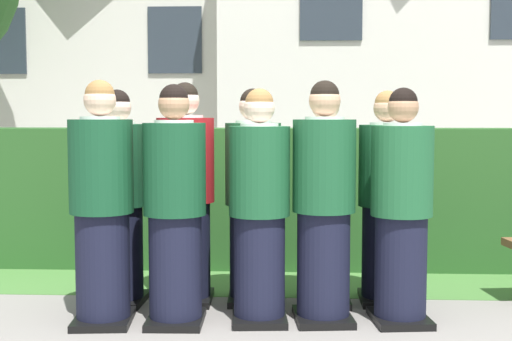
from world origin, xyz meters
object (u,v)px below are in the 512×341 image
student_rear_row_0 (119,202)px  student_rear_row_2 (253,201)px  student_front_row_1 (175,211)px  student_front_row_0 (102,209)px  student_in_red_blazer (186,198)px  student_rear_row_4 (386,202)px  student_front_row_3 (324,208)px  student_front_row_2 (259,212)px  student_front_row_4 (401,212)px  student_rear_row_3 (325,201)px

student_rear_row_0 → student_rear_row_2: 1.03m
student_front_row_1 → student_front_row_0: bearing=-177.6°
student_in_red_blazer → student_front_row_0: bearing=-130.0°
student_front_row_0 → student_front_row_1: bearing=2.4°
student_in_red_blazer → student_rear_row_2: size_ratio=1.03×
student_rear_row_2 → student_rear_row_4: size_ratio=1.01×
student_front_row_3 → student_front_row_2: bearing=-175.8°
student_front_row_4 → student_rear_row_0: 2.13m
student_front_row_3 → student_rear_row_4: student_front_row_3 is taller
student_rear_row_3 → student_front_row_1: bearing=-151.4°
student_front_row_2 → student_rear_row_3: (0.48, 0.50, 0.01)m
student_front_row_2 → student_rear_row_4: student_rear_row_4 is taller
student_rear_row_0 → student_rear_row_2: bearing=5.4°
student_rear_row_4 → student_rear_row_2: bearing=-178.3°
student_front_row_3 → student_rear_row_0: (-1.55, 0.39, -0.02)m
student_front_row_1 → student_front_row_4: 1.57m
student_front_row_0 → student_front_row_4: student_front_row_0 is taller
student_front_row_1 → student_rear_row_3: 1.21m
student_rear_row_0 → student_rear_row_3: 1.58m
student_rear_row_4 → student_front_row_4: bearing=-86.4°
student_rear_row_0 → student_rear_row_3: (1.58, 0.08, 0.01)m
student_front_row_4 → student_in_red_blazer: student_in_red_blazer is taller
student_front_row_1 → student_front_row_2: 0.59m
student_front_row_1 → student_front_row_4: student_front_row_1 is taller
student_front_row_1 → student_in_red_blazer: bearing=90.9°
student_front_row_2 → student_in_red_blazer: size_ratio=0.96×
student_rear_row_3 → student_rear_row_4: student_rear_row_3 is taller
student_front_row_2 → student_rear_row_0: size_ratio=0.99×
student_rear_row_2 → student_front_row_4: bearing=-25.1°
student_front_row_3 → student_in_red_blazer: 1.14m
student_front_row_0 → student_front_row_1: size_ratio=1.02×
student_front_row_2 → student_rear_row_3: student_rear_row_3 is taller
student_rear_row_0 → student_in_red_blazer: student_in_red_blazer is taller
student_front_row_4 → student_rear_row_4: same height
student_front_row_0 → student_rear_row_0: 0.53m
student_in_red_blazer → student_rear_row_0: bearing=-172.3°
student_front_row_1 → student_in_red_blazer: (-0.01, 0.57, 0.02)m
student_rear_row_0 → student_rear_row_2: (1.03, 0.10, 0.00)m
student_front_row_2 → student_rear_row_4: bearing=30.1°
student_front_row_4 → student_rear_row_2: size_ratio=0.99×
student_front_row_0 → student_front_row_3: size_ratio=1.00×
student_front_row_3 → student_rear_row_0: bearing=165.8°
student_front_row_0 → student_rear_row_3: size_ratio=1.02×
student_front_row_3 → student_front_row_4: bearing=-0.7°
student_rear_row_2 → student_front_row_1: bearing=-130.4°
student_rear_row_2 → student_rear_row_4: (1.03, 0.03, -0.01)m
student_front_row_1 → student_front_row_3: (1.03, 0.11, 0.01)m
student_front_row_2 → student_rear_row_4: 1.10m
student_front_row_2 → student_front_row_4: size_ratio=1.00×
student_front_row_1 → student_rear_row_0: 0.72m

